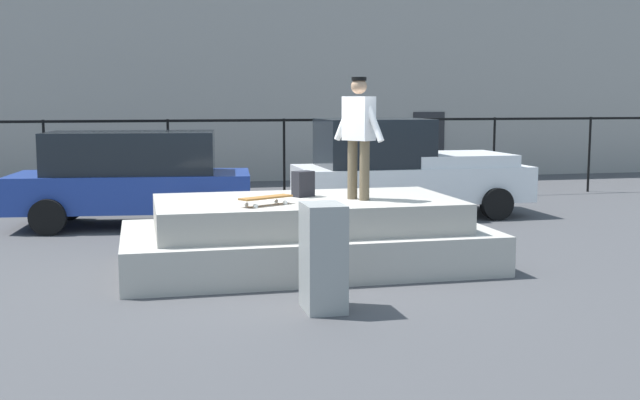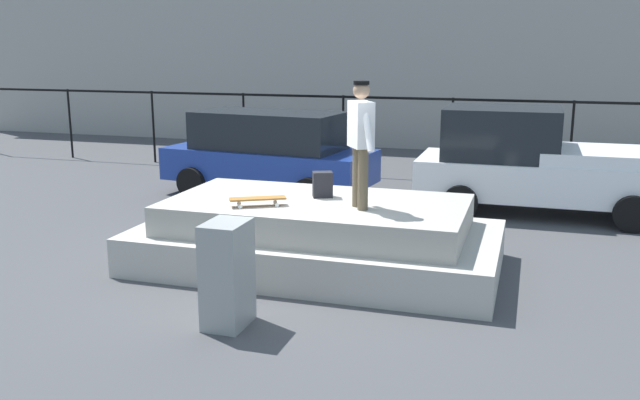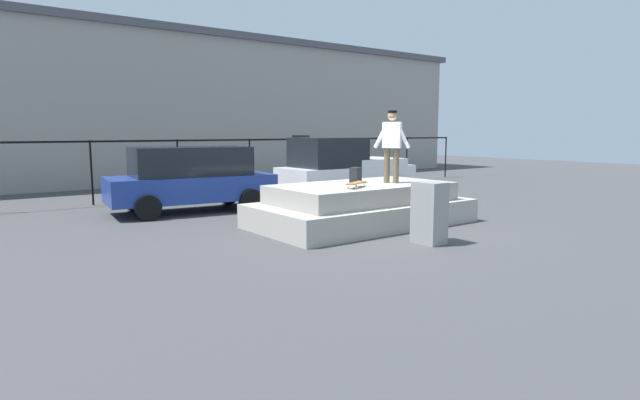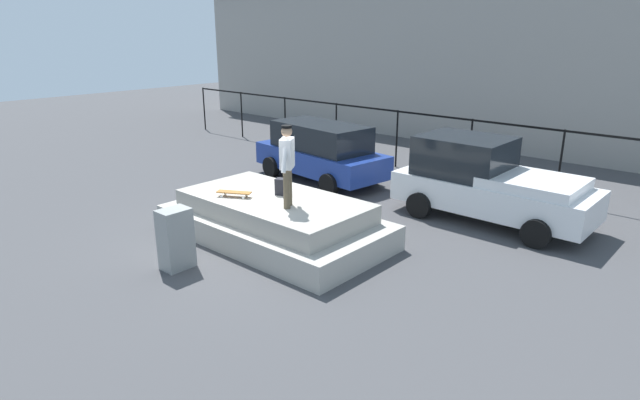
% 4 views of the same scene
% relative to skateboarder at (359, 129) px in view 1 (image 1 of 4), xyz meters
% --- Properties ---
extents(ground_plane, '(60.00, 60.00, 0.00)m').
position_rel_skateboarder_xyz_m(ground_plane, '(-0.99, -0.20, -1.95)').
color(ground_plane, '#424244').
extents(concrete_ledge, '(5.13, 2.73, 0.97)m').
position_rel_skateboarder_xyz_m(concrete_ledge, '(-0.70, 0.26, -1.51)').
color(concrete_ledge, '#ADA89E').
rests_on(concrete_ledge, ground_plane).
extents(skateboarder, '(0.56, 0.78, 1.70)m').
position_rel_skateboarder_xyz_m(skateboarder, '(0.00, 0.00, 0.00)').
color(skateboarder, brown).
rests_on(skateboarder, concrete_ledge).
extents(skateboard, '(0.77, 0.55, 0.12)m').
position_rel_skateboarder_xyz_m(skateboard, '(-1.36, -0.31, -0.88)').
color(skateboard, brown).
rests_on(skateboard, concrete_ledge).
extents(backpack, '(0.34, 0.30, 0.37)m').
position_rel_skateboarder_xyz_m(backpack, '(-0.69, 0.50, -0.80)').
color(backpack, black).
rests_on(backpack, concrete_ledge).
extents(car_blue_hatchback_near, '(4.56, 2.41, 1.77)m').
position_rel_skateboarder_xyz_m(car_blue_hatchback_near, '(-3.12, 4.54, -1.02)').
color(car_blue_hatchback_near, navy).
rests_on(car_blue_hatchback_near, ground_plane).
extents(car_white_pickup_mid, '(4.68, 2.15, 1.99)m').
position_rel_skateboarder_xyz_m(car_white_pickup_mid, '(2.25, 4.58, -0.99)').
color(car_white_pickup_mid, white).
rests_on(car_white_pickup_mid, ground_plane).
extents(utility_box, '(0.44, 0.60, 1.21)m').
position_rel_skateboarder_xyz_m(utility_box, '(-1.01, -2.09, -1.35)').
color(utility_box, gray).
rests_on(utility_box, ground_plane).
extents(fence_row, '(24.06, 0.06, 1.93)m').
position_rel_skateboarder_xyz_m(fence_row, '(-0.99, 7.51, -0.57)').
color(fence_row, black).
rests_on(fence_row, ground_plane).
extents(warehouse_building, '(33.99, 6.58, 6.52)m').
position_rel_skateboarder_xyz_m(warehouse_building, '(-0.99, 15.16, 1.32)').
color(warehouse_building, gray).
rests_on(warehouse_building, ground_plane).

